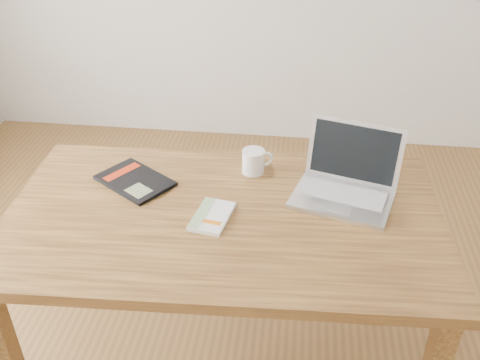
# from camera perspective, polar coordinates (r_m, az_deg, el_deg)

# --- Properties ---
(room) EXTENTS (4.04, 4.04, 2.70)m
(room) POSITION_cam_1_polar(r_m,az_deg,el_deg) (1.54, -4.95, 14.67)
(room) COLOR brown
(room) RESTS_ON ground
(desk) EXTENTS (1.53, 0.92, 0.75)m
(desk) POSITION_cam_1_polar(r_m,az_deg,el_deg) (1.88, -1.74, -5.75)
(desk) COLOR brown
(desk) RESTS_ON ground
(white_guidebook) EXTENTS (0.14, 0.20, 0.02)m
(white_guidebook) POSITION_cam_1_polar(r_m,az_deg,el_deg) (1.80, -3.00, -3.91)
(white_guidebook) COLOR silver
(white_guidebook) RESTS_ON desk
(black_guidebook) EXTENTS (0.32, 0.30, 0.01)m
(black_guidebook) POSITION_cam_1_polar(r_m,az_deg,el_deg) (2.02, -11.15, -0.07)
(black_guidebook) COLOR black
(black_guidebook) RESTS_ON desk
(laptop) EXTENTS (0.40, 0.37, 0.24)m
(laptop) POSITION_cam_1_polar(r_m,az_deg,el_deg) (1.93, 11.26, -0.21)
(laptop) COLOR silver
(laptop) RESTS_ON desk
(coffee_mug) EXTENTS (0.12, 0.09, 0.09)m
(coffee_mug) POSITION_cam_1_polar(r_m,az_deg,el_deg) (2.02, 1.51, 2.06)
(coffee_mug) COLOR white
(coffee_mug) RESTS_ON desk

